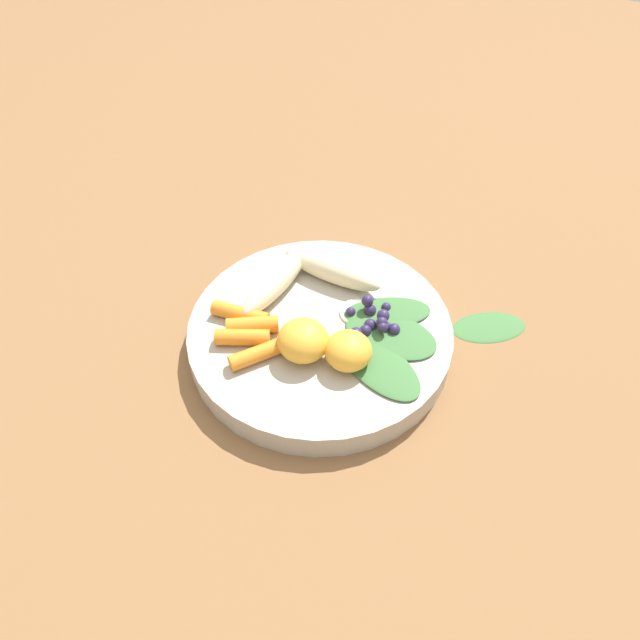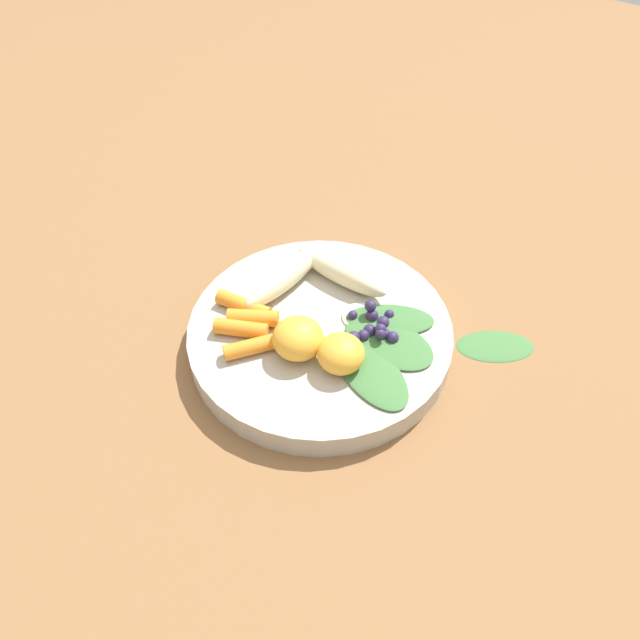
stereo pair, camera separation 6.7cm
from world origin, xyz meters
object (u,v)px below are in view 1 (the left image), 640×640
bowl (320,335)px  banana_peeled_left (276,281)px  banana_peeled_right (332,269)px  kale_leaf_stray (489,326)px  orange_segment_near (348,351)px

bowl → banana_peeled_left: 0.08m
bowl → banana_peeled_right: banana_peeled_right is taller
banana_peeled_right → kale_leaf_stray: bearing=-166.1°
bowl → banana_peeled_left: (0.03, 0.07, 0.03)m
banana_peeled_right → orange_segment_near: 0.13m
banana_peeled_left → kale_leaf_stray: (0.07, -0.24, -0.04)m
bowl → orange_segment_near: orange_segment_near is taller
banana_peeled_right → orange_segment_near: (-0.11, -0.07, 0.00)m
banana_peeled_right → kale_leaf_stray: 0.19m
orange_segment_near → kale_leaf_stray: 0.19m
bowl → kale_leaf_stray: size_ratio=3.31×
banana_peeled_right → orange_segment_near: size_ratio=2.53×
bowl → orange_segment_near: (-0.03, -0.05, 0.03)m
banana_peeled_right → kale_leaf_stray: (0.03, -0.19, -0.04)m
bowl → banana_peeled_left: banana_peeled_left is taller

